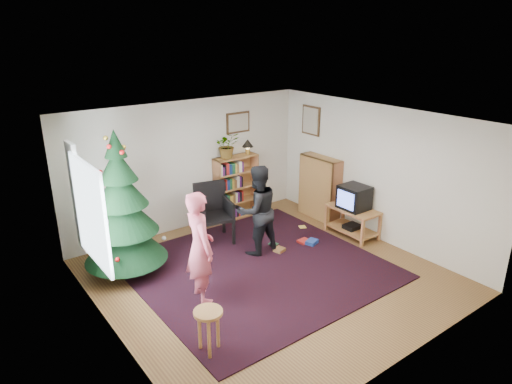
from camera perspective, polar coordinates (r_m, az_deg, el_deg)
floor at (r=7.45m, az=1.57°, el=-10.40°), size 5.00×5.00×0.00m
ceiling at (r=6.55m, az=1.78°, el=8.82°), size 5.00×5.00×0.00m
wall_back at (r=8.89m, az=-8.41°, el=3.31°), size 5.00×0.02×2.50m
wall_front at (r=5.37m, az=18.72°, el=-9.16°), size 5.00×0.02×2.50m
wall_left at (r=5.82m, az=-18.16°, el=-6.74°), size 0.02×5.00×2.50m
wall_right at (r=8.60m, az=14.85°, el=2.28°), size 0.02×5.00×2.50m
rug at (r=7.65m, az=0.16°, el=-9.43°), size 3.80×3.60×0.02m
window_pane at (r=6.25m, az=-19.99°, el=-2.54°), size 0.04×1.20×1.40m
curtain at (r=6.90m, az=-21.45°, el=-0.64°), size 0.06×0.35×1.60m
picture_back at (r=9.28m, az=-2.26°, el=8.67°), size 0.55×0.03×0.42m
picture_right at (r=9.55m, az=6.90°, el=8.87°), size 0.03×0.50×0.60m
christmas_tree at (r=7.40m, az=-16.34°, el=-2.95°), size 1.30×1.30×2.37m
bookshelf_back at (r=9.42m, az=-2.50°, el=0.74°), size 0.95×0.30×1.30m
bookshelf_right at (r=9.46m, az=7.99°, el=0.63°), size 0.30×0.95×1.30m
tv_stand at (r=8.85m, az=11.97°, el=-3.34°), size 0.54×0.97×0.55m
crt_tv at (r=8.69m, az=12.16°, el=-0.65°), size 0.47×0.51×0.44m
armchair at (r=8.42m, az=-5.68°, el=-2.24°), size 0.72×0.73×1.10m
stool at (r=5.69m, az=-5.97°, el=-15.68°), size 0.35×0.35×0.59m
person_standing at (r=6.53m, az=-7.03°, el=-6.88°), size 0.47×0.65×1.67m
person_by_chair at (r=7.82m, az=0.15°, el=-2.33°), size 0.82×0.66×1.60m
potted_plant at (r=9.06m, az=-3.63°, el=5.85°), size 0.57×0.52×0.52m
table_lamp at (r=9.35m, az=-1.05°, el=6.00°), size 0.23×0.23×0.31m
floor_clutter at (r=8.52m, az=4.83°, el=-6.05°), size 1.22×0.84×0.08m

